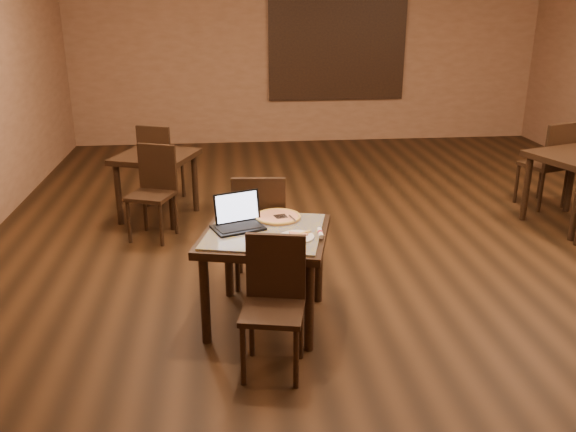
{
  "coord_description": "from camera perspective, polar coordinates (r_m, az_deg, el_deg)",
  "views": [
    {
      "loc": [
        -1.44,
        -5.57,
        2.42
      ],
      "look_at": [
        -0.99,
        -1.25,
        0.85
      ],
      "focal_mm": 38.0,
      "sensor_mm": 36.0,
      "label": 1
    }
  ],
  "objects": [
    {
      "name": "laptop",
      "position": [
        4.65,
        -4.74,
        -0.2
      ],
      "size": [
        0.44,
        0.41,
        0.25
      ],
      "rotation": [
        0.0,
        0.0,
        0.36
      ],
      "color": "black",
      "rests_on": "tiled_table"
    },
    {
      "name": "pizza_whole",
      "position": [
        4.81,
        -0.95,
        -0.06
      ],
      "size": [
        0.36,
        0.36,
        0.03
      ],
      "color": "beige",
      "rests_on": "pizza_pan"
    },
    {
      "name": "plate",
      "position": [
        4.43,
        0.82,
        -1.99
      ],
      "size": [
        0.26,
        0.26,
        0.01
      ],
      "primitive_type": "cylinder",
      "color": "white",
      "rests_on": "tiled_table"
    },
    {
      "name": "wall_back",
      "position": [
        10.71,
        1.85,
        14.91
      ],
      "size": [
        8.0,
        0.02,
        3.0
      ],
      "primitive_type": "cube",
      "color": "#906649",
      "rests_on": "ground"
    },
    {
      "name": "napkin_roll",
      "position": [
        4.49,
        3.04,
        -1.59
      ],
      "size": [
        0.04,
        0.16,
        0.04
      ],
      "rotation": [
        0.0,
        0.0,
        -0.06
      ],
      "color": "white",
      "rests_on": "tiled_table"
    },
    {
      "name": "pizza_slice",
      "position": [
        4.43,
        0.82,
        -1.82
      ],
      "size": [
        0.24,
        0.24,
        0.02
      ],
      "primitive_type": null,
      "rotation": [
        0.0,
        0.0,
        0.61
      ],
      "color": "beige",
      "rests_on": "plate"
    },
    {
      "name": "pizza_pan",
      "position": [
        4.81,
        -0.95,
        -0.23
      ],
      "size": [
        0.36,
        0.36,
        0.01
      ],
      "primitive_type": "cylinder",
      "color": "silver",
      "rests_on": "tiled_table"
    },
    {
      "name": "chair_main_far",
      "position": [
        5.22,
        -2.69,
        -0.81
      ],
      "size": [
        0.48,
        0.48,
        1.03
      ],
      "rotation": [
        0.0,
        0.0,
        3.06
      ],
      "color": "black",
      "rests_on": "ground"
    },
    {
      "name": "other_table_b",
      "position": [
        7.06,
        -12.23,
        4.68
      ],
      "size": [
        1.03,
        1.03,
        0.75
      ],
      "rotation": [
        0.0,
        0.0,
        -0.36
      ],
      "color": "black",
      "rests_on": "ground"
    },
    {
      "name": "other_table_b_chair_far",
      "position": [
        7.64,
        -12.0,
        5.24
      ],
      "size": [
        0.54,
        0.54,
        0.97
      ],
      "rotation": [
        0.0,
        0.0,
        2.78
      ],
      "color": "black",
      "rests_on": "ground"
    },
    {
      "name": "chair_main_near",
      "position": [
        4.12,
        -1.31,
        -7.52
      ],
      "size": [
        0.48,
        0.48,
        0.94
      ],
      "rotation": [
        0.0,
        0.0,
        -0.21
      ],
      "color": "black",
      "rests_on": "ground"
    },
    {
      "name": "spatula",
      "position": [
        4.79,
        -0.69,
        -0.05
      ],
      "size": [
        0.15,
        0.25,
        0.01
      ],
      "primitive_type": "cube",
      "rotation": [
        0.0,
        0.0,
        0.25
      ],
      "color": "silver",
      "rests_on": "pizza_whole"
    },
    {
      "name": "tiled_table",
      "position": [
        4.62,
        -2.16,
        -2.54
      ],
      "size": [
        1.11,
        1.11,
        0.76
      ],
      "rotation": [
        0.0,
        0.0,
        -0.24
      ],
      "color": "black",
      "rests_on": "ground"
    },
    {
      "name": "mural",
      "position": [
        10.74,
        4.62,
        15.14
      ],
      "size": [
        2.34,
        0.05,
        1.64
      ],
      "color": "#245387",
      "rests_on": "wall_back"
    },
    {
      "name": "other_table_b_chair_near",
      "position": [
        6.53,
        -12.41,
        2.75
      ],
      "size": [
        0.54,
        0.54,
        0.97
      ],
      "rotation": [
        0.0,
        0.0,
        -0.36
      ],
      "color": "black",
      "rests_on": "ground"
    },
    {
      "name": "other_table_a_chair_far",
      "position": [
        7.91,
        23.36,
        4.83
      ],
      "size": [
        0.57,
        0.57,
        1.05
      ],
      "rotation": [
        0.0,
        0.0,
        3.47
      ],
      "color": "black",
      "rests_on": "ground"
    },
    {
      "name": "ground",
      "position": [
        6.24,
        7.85,
        -3.16
      ],
      "size": [
        10.0,
        10.0,
        0.0
      ],
      "primitive_type": "plane",
      "color": "black",
      "rests_on": "ground"
    }
  ]
}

